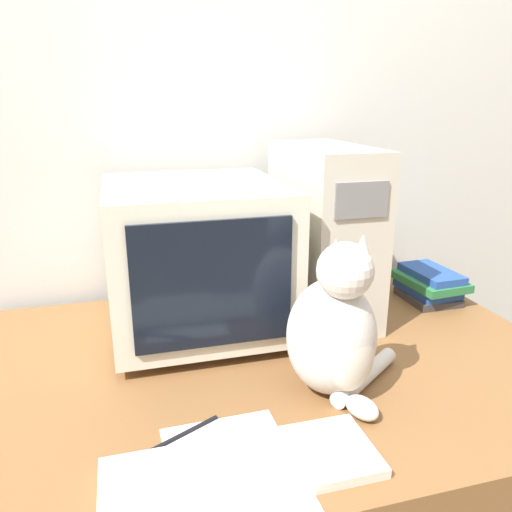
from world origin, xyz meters
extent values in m
cube|color=silver|center=(0.00, 1.01, 1.25)|extent=(7.00, 0.05, 2.50)
cube|color=brown|center=(0.00, 0.47, 0.39)|extent=(1.40, 0.94, 0.78)
cube|color=beige|center=(-0.12, 0.68, 0.79)|extent=(0.30, 0.27, 0.02)
cube|color=beige|center=(-0.12, 0.68, 0.98)|extent=(0.43, 0.46, 0.36)
cube|color=black|center=(-0.12, 0.45, 0.98)|extent=(0.34, 0.01, 0.28)
cube|color=beige|center=(0.23, 0.71, 1.01)|extent=(0.19, 0.42, 0.47)
cube|color=slate|center=(0.23, 0.49, 1.14)|extent=(0.13, 0.01, 0.08)
cube|color=silver|center=(-0.14, 0.12, 0.79)|extent=(0.45, 0.15, 0.02)
cube|color=beige|center=(-0.14, 0.12, 0.80)|extent=(0.41, 0.12, 0.00)
ellipsoid|color=silver|center=(0.09, 0.31, 0.90)|extent=(0.22, 0.22, 0.24)
ellipsoid|color=beige|center=(0.10, 0.25, 0.88)|extent=(0.11, 0.07, 0.13)
sphere|color=silver|center=(0.10, 0.28, 1.05)|extent=(0.13, 0.13, 0.11)
cone|color=silver|center=(0.07, 0.28, 1.09)|extent=(0.03, 0.03, 0.04)
cone|color=silver|center=(0.13, 0.29, 1.09)|extent=(0.03, 0.03, 0.04)
ellipsoid|color=beige|center=(0.11, 0.21, 0.79)|extent=(0.07, 0.09, 0.04)
cylinder|color=silver|center=(0.17, 0.31, 0.79)|extent=(0.21, 0.17, 0.03)
cube|color=#383333|center=(0.57, 0.68, 0.79)|extent=(0.14, 0.16, 0.02)
cube|color=#234793|center=(0.58, 0.69, 0.81)|extent=(0.13, 0.19, 0.03)
cube|color=#28703D|center=(0.58, 0.69, 0.84)|extent=(0.16, 0.21, 0.02)
cube|color=#234793|center=(0.58, 0.69, 0.86)|extent=(0.12, 0.20, 0.02)
cylinder|color=black|center=(-0.22, 0.24, 0.78)|extent=(0.14, 0.07, 0.01)
cube|color=white|center=(-0.16, 0.12, 0.78)|extent=(0.22, 0.30, 0.00)
camera|label=1|loc=(-0.30, -0.52, 1.36)|focal=35.00mm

